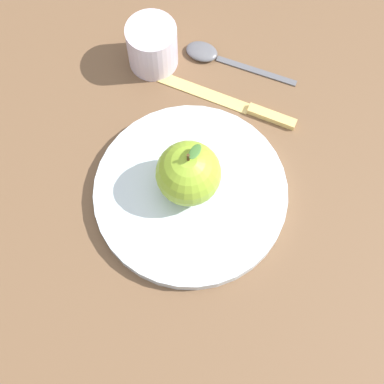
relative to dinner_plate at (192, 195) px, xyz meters
name	(u,v)px	position (x,y,z in m)	size (l,w,h in m)	color
ground_plane	(204,186)	(0.02, 0.00, -0.01)	(2.40, 2.40, 0.00)	brown
dinner_plate	(192,195)	(0.00, 0.00, 0.00)	(0.26, 0.26, 0.02)	silver
apple	(188,173)	(0.00, 0.01, 0.05)	(0.08, 0.08, 0.10)	#8CB22D
cup	(152,44)	(0.09, 0.21, 0.03)	(0.07, 0.07, 0.07)	silver
knife	(236,104)	(0.14, 0.07, -0.01)	(0.12, 0.20, 0.01)	#D8B766
spoon	(214,56)	(0.16, 0.16, -0.01)	(0.11, 0.16, 0.01)	#59595E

